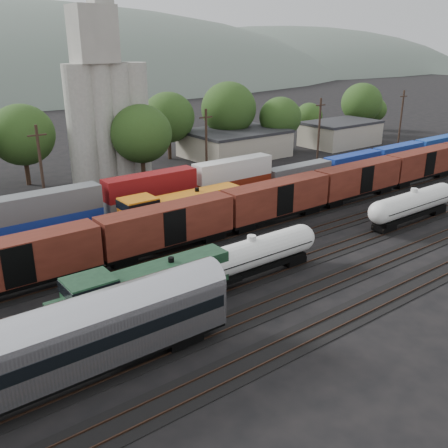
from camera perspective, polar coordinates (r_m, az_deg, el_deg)
ground at (r=51.94m, az=1.31°, el=-3.72°), size 600.00×600.00×0.00m
tracks at (r=51.92m, az=1.31°, el=-3.67°), size 180.00×33.20×0.20m
green_locomotive at (r=40.34m, az=-9.55°, el=-7.41°), size 16.76×2.96×4.44m
tank_car_a at (r=46.18m, az=3.13°, el=-3.57°), size 15.65×2.80×4.10m
tank_car_b at (r=64.87m, az=20.74°, el=2.18°), size 15.63×2.80×4.10m
passenger_coach at (r=32.93m, az=-19.98°, el=-13.24°), size 25.61×3.16×5.82m
orange_locomotive at (r=58.07m, az=-5.66°, el=1.61°), size 18.63×3.10×4.66m
boxcar_string at (r=60.80m, az=6.07°, el=2.91°), size 169.00×2.90×4.20m
container_wall at (r=68.23m, az=0.31°, el=4.53°), size 174.28×2.60×5.80m
grain_silo at (r=80.77m, az=-13.21°, el=12.69°), size 13.40×5.00×29.00m
industrial_sheds at (r=83.01m, az=-10.41°, el=6.96°), size 119.38×17.26×5.10m
tree_band at (r=79.48m, az=-23.55°, el=9.09°), size 163.03×24.00×14.48m
utility_poles at (r=67.75m, az=-10.40°, el=7.19°), size 122.20×0.36×12.00m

